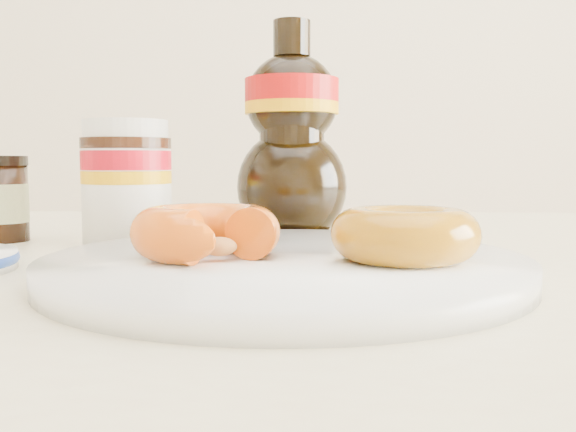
{
  "coord_description": "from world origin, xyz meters",
  "views": [
    {
      "loc": [
        0.01,
        -0.36,
        0.82
      ],
      "look_at": [
        -0.01,
        0.08,
        0.79
      ],
      "focal_mm": 40.0,
      "sensor_mm": 36.0,
      "label": 1
    }
  ],
  "objects_px": {
    "syrup_bottle": "(292,131)",
    "donut_whole": "(405,234)",
    "donut_bitten": "(206,232)",
    "nutella_jar": "(127,178)",
    "dark_jar": "(1,200)",
    "dining_table": "(303,373)",
    "plate": "(285,266)"
  },
  "relations": [
    {
      "from": "syrup_bottle",
      "to": "donut_whole",
      "type": "bearing_deg",
      "value": -71.8
    },
    {
      "from": "donut_bitten",
      "to": "nutella_jar",
      "type": "xyz_separation_m",
      "value": [
        -0.1,
        0.16,
        0.03
      ]
    },
    {
      "from": "donut_whole",
      "to": "syrup_bottle",
      "type": "bearing_deg",
      "value": 108.2
    },
    {
      "from": "syrup_bottle",
      "to": "dark_jar",
      "type": "bearing_deg",
      "value": -173.46
    },
    {
      "from": "nutella_jar",
      "to": "donut_bitten",
      "type": "bearing_deg",
      "value": -59.71
    },
    {
      "from": "dining_table",
      "to": "syrup_bottle",
      "type": "xyz_separation_m",
      "value": [
        -0.01,
        0.14,
        0.18
      ]
    },
    {
      "from": "plate",
      "to": "dark_jar",
      "type": "distance_m",
      "value": 0.32
    },
    {
      "from": "donut_bitten",
      "to": "donut_whole",
      "type": "distance_m",
      "value": 0.12
    },
    {
      "from": "donut_bitten",
      "to": "syrup_bottle",
      "type": "distance_m",
      "value": 0.23
    },
    {
      "from": "donut_whole",
      "to": "syrup_bottle",
      "type": "distance_m",
      "value": 0.25
    },
    {
      "from": "dining_table",
      "to": "syrup_bottle",
      "type": "bearing_deg",
      "value": 95.22
    },
    {
      "from": "donut_bitten",
      "to": "dark_jar",
      "type": "xyz_separation_m",
      "value": [
        -0.22,
        0.19,
        0.01
      ]
    },
    {
      "from": "plate",
      "to": "nutella_jar",
      "type": "xyz_separation_m",
      "value": [
        -0.14,
        0.15,
        0.05
      ]
    },
    {
      "from": "plate",
      "to": "dining_table",
      "type": "bearing_deg",
      "value": 81.23
    },
    {
      "from": "plate",
      "to": "dark_jar",
      "type": "height_order",
      "value": "dark_jar"
    },
    {
      "from": "dark_jar",
      "to": "dining_table",
      "type": "bearing_deg",
      "value": -21.53
    },
    {
      "from": "donut_bitten",
      "to": "syrup_bottle",
      "type": "xyz_separation_m",
      "value": [
        0.04,
        0.22,
        0.07
      ]
    },
    {
      "from": "donut_whole",
      "to": "nutella_jar",
      "type": "distance_m",
      "value": 0.27
    },
    {
      "from": "donut_bitten",
      "to": "donut_whole",
      "type": "bearing_deg",
      "value": 12.77
    },
    {
      "from": "nutella_jar",
      "to": "dark_jar",
      "type": "relative_size",
      "value": 1.39
    },
    {
      "from": "donut_whole",
      "to": "nutella_jar",
      "type": "xyz_separation_m",
      "value": [
        -0.21,
        0.17,
        0.03
      ]
    },
    {
      "from": "donut_bitten",
      "to": "dark_jar",
      "type": "bearing_deg",
      "value": 154.8
    },
    {
      "from": "dark_jar",
      "to": "nutella_jar",
      "type": "bearing_deg",
      "value": -11.53
    },
    {
      "from": "syrup_bottle",
      "to": "dark_jar",
      "type": "relative_size",
      "value": 2.59
    },
    {
      "from": "donut_bitten",
      "to": "nutella_jar",
      "type": "relative_size",
      "value": 0.84
    },
    {
      "from": "plate",
      "to": "syrup_bottle",
      "type": "relative_size",
      "value": 1.49
    },
    {
      "from": "dining_table",
      "to": "donut_bitten",
      "type": "relative_size",
      "value": 15.48
    },
    {
      "from": "plate",
      "to": "syrup_bottle",
      "type": "distance_m",
      "value": 0.23
    },
    {
      "from": "donut_whole",
      "to": "dark_jar",
      "type": "bearing_deg",
      "value": 150.09
    },
    {
      "from": "dining_table",
      "to": "syrup_bottle",
      "type": "distance_m",
      "value": 0.23
    },
    {
      "from": "plate",
      "to": "nutella_jar",
      "type": "height_order",
      "value": "nutella_jar"
    },
    {
      "from": "donut_bitten",
      "to": "donut_whole",
      "type": "xyz_separation_m",
      "value": [
        0.12,
        -0.01,
        -0.0
      ]
    }
  ]
}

